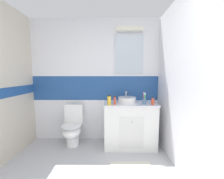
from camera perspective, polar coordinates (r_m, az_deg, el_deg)
The scene contains 10 objects.
wall_back_tiled at distance 2.87m, azimuth -6.66°, elevation 3.87°, with size 3.20×0.20×2.50m.
wall_right_plain at distance 1.89m, azimuth 31.97°, elevation 1.36°, with size 0.10×3.48×2.50m, color white.
vanity_cabinet at distance 2.73m, azimuth 7.45°, elevation -14.30°, with size 0.97×0.56×0.85m.
sink_basin at distance 2.63m, azimuth 6.28°, elevation -4.17°, with size 0.34×0.38×0.21m.
toilet at distance 2.86m, azimuth -16.19°, elevation -14.64°, with size 0.37×0.50×0.81m.
toothbrush_cup at distance 2.49m, azimuth 13.54°, elevation -4.72°, with size 0.06×0.06×0.22m.
soap_dispenser at distance 2.51m, azimuth 16.84°, elevation -4.87°, with size 0.06×0.06×0.15m.
mouthwash_bottle at distance 2.39m, azimuth -1.22°, elevation -4.54°, with size 0.07×0.07×0.17m.
deodorant_spray_can at distance 2.40m, azimuth 1.18°, elevation -4.67°, with size 0.04×0.04×0.16m.
bath_mat at distance 2.29m, azimuth 8.23°, elevation -30.64°, with size 0.62×0.39×0.01m, color beige.
Camera 1 is at (0.36, -0.40, 1.38)m, focal length 21.66 mm.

